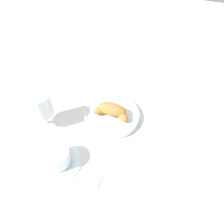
{
  "coord_description": "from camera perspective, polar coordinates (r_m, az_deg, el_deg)",
  "views": [
    {
      "loc": [
        -0.16,
        0.46,
        0.59
      ],
      "look_at": [
        -0.01,
        0.01,
        0.03
      ],
      "focal_mm": 34.67,
      "sensor_mm": 36.0,
      "label": 1
    }
  ],
  "objects": [
    {
      "name": "ground_plane",
      "position": [
        0.77,
        -0.63,
        -0.81
      ],
      "size": [
        2.2,
        2.2,
        0.0
      ],
      "primitive_type": "plane",
      "color": "silver"
    },
    {
      "name": "sugar_packet",
      "position": [
        0.64,
        -5.34,
        -17.36
      ],
      "size": [
        0.05,
        0.04,
        0.01
      ],
      "primitive_type": "cube",
      "rotation": [
        0.0,
        0.0,
        -0.13
      ],
      "color": "white",
      "rests_on": "ground_plane"
    },
    {
      "name": "juice_glass_left",
      "position": [
        0.71,
        -18.33,
        1.65
      ],
      "size": [
        0.08,
        0.08,
        0.14
      ],
      "color": "white",
      "rests_on": "ground_plane"
    },
    {
      "name": "coffee_cup_near",
      "position": [
        0.66,
        -14.23,
        -11.63
      ],
      "size": [
        0.14,
        0.14,
        0.06
      ],
      "color": "silver",
      "rests_on": "ground_plane"
    },
    {
      "name": "pastry_plate",
      "position": [
        0.75,
        -0.0,
        -0.86
      ],
      "size": [
        0.19,
        0.19,
        0.02
      ],
      "color": "silver",
      "rests_on": "ground_plane"
    },
    {
      "name": "croissant_large",
      "position": [
        0.73,
        -0.08,
        0.47
      ],
      "size": [
        0.14,
        0.06,
        0.04
      ],
      "color": "#AD6B33",
      "rests_on": "pastry_plate"
    }
  ]
}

